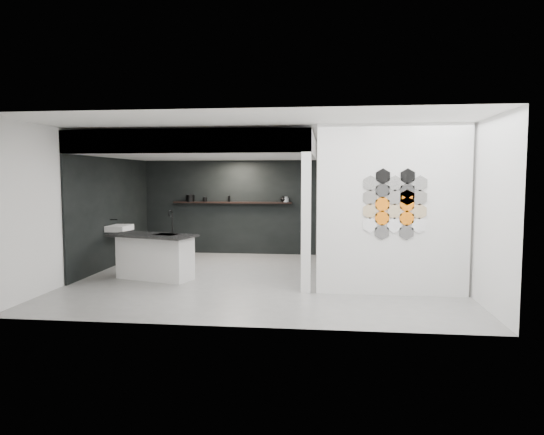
{
  "coord_description": "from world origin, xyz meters",
  "views": [
    {
      "loc": [
        1.16,
        -9.06,
        1.94
      ],
      "look_at": [
        0.1,
        0.3,
        1.15
      ],
      "focal_mm": 32.0,
      "sensor_mm": 36.0,
      "label": 1
    }
  ],
  "objects_px": {
    "wall_basin": "(119,228)",
    "stockpot": "(190,198)",
    "glass_bowl": "(286,200)",
    "glass_vase": "(286,199)",
    "utensil_cup": "(205,199)",
    "kettle": "(284,199)",
    "kitchen_island": "(155,256)",
    "bottle_dark": "(229,199)",
    "partition_panel": "(392,210)"
  },
  "relations": [
    {
      "from": "wall_basin",
      "to": "utensil_cup",
      "type": "distance_m",
      "value": 2.52
    },
    {
      "from": "kitchen_island",
      "to": "glass_vase",
      "type": "height_order",
      "value": "glass_vase"
    },
    {
      "from": "partition_panel",
      "to": "glass_vase",
      "type": "xyz_separation_m",
      "value": [
        -2.08,
        3.87,
        -0.01
      ]
    },
    {
      "from": "kitchen_island",
      "to": "bottle_dark",
      "type": "xyz_separation_m",
      "value": [
        0.8,
        3.12,
        0.95
      ]
    },
    {
      "from": "stockpot",
      "to": "glass_vase",
      "type": "distance_m",
      "value": 2.42
    },
    {
      "from": "wall_basin",
      "to": "glass_vase",
      "type": "bearing_deg",
      "value": 31.35
    },
    {
      "from": "kettle",
      "to": "utensil_cup",
      "type": "height_order",
      "value": "kettle"
    },
    {
      "from": "partition_panel",
      "to": "bottle_dark",
      "type": "bearing_deg",
      "value": 132.16
    },
    {
      "from": "partition_panel",
      "to": "bottle_dark",
      "type": "distance_m",
      "value": 5.21
    },
    {
      "from": "wall_basin",
      "to": "glass_bowl",
      "type": "distance_m",
      "value": 4.0
    },
    {
      "from": "glass_bowl",
      "to": "bottle_dark",
      "type": "distance_m",
      "value": 1.42
    },
    {
      "from": "partition_panel",
      "to": "glass_bowl",
      "type": "height_order",
      "value": "partition_panel"
    },
    {
      "from": "stockpot",
      "to": "bottle_dark",
      "type": "distance_m",
      "value": 1.0
    },
    {
      "from": "bottle_dark",
      "to": "utensil_cup",
      "type": "height_order",
      "value": "bottle_dark"
    },
    {
      "from": "wall_basin",
      "to": "stockpot",
      "type": "xyz_separation_m",
      "value": [
        0.97,
        2.07,
        0.55
      ]
    },
    {
      "from": "partition_panel",
      "to": "kettle",
      "type": "height_order",
      "value": "partition_panel"
    },
    {
      "from": "glass_bowl",
      "to": "bottle_dark",
      "type": "xyz_separation_m",
      "value": [
        -1.42,
        0.0,
        0.02
      ]
    },
    {
      "from": "glass_bowl",
      "to": "glass_vase",
      "type": "height_order",
      "value": "glass_vase"
    },
    {
      "from": "wall_basin",
      "to": "glass_bowl",
      "type": "bearing_deg",
      "value": 31.35
    },
    {
      "from": "glass_bowl",
      "to": "glass_vase",
      "type": "bearing_deg",
      "value": 0.0
    },
    {
      "from": "glass_bowl",
      "to": "glass_vase",
      "type": "distance_m",
      "value": 0.01
    },
    {
      "from": "utensil_cup",
      "to": "bottle_dark",
      "type": "bearing_deg",
      "value": 0.0
    },
    {
      "from": "partition_panel",
      "to": "utensil_cup",
      "type": "height_order",
      "value": "partition_panel"
    },
    {
      "from": "wall_basin",
      "to": "utensil_cup",
      "type": "xyz_separation_m",
      "value": [
        1.35,
        2.07,
        0.53
      ]
    },
    {
      "from": "wall_basin",
      "to": "glass_bowl",
      "type": "height_order",
      "value": "glass_bowl"
    },
    {
      "from": "glass_bowl",
      "to": "glass_vase",
      "type": "relative_size",
      "value": 1.11
    },
    {
      "from": "partition_panel",
      "to": "glass_bowl",
      "type": "bearing_deg",
      "value": 118.23
    },
    {
      "from": "kitchen_island",
      "to": "glass_bowl",
      "type": "relative_size",
      "value": 11.91
    },
    {
      "from": "kettle",
      "to": "glass_vase",
      "type": "height_order",
      "value": "kettle"
    },
    {
      "from": "kitchen_island",
      "to": "bottle_dark",
      "type": "distance_m",
      "value": 3.36
    },
    {
      "from": "partition_panel",
      "to": "kitchen_island",
      "type": "height_order",
      "value": "partition_panel"
    },
    {
      "from": "kettle",
      "to": "bottle_dark",
      "type": "distance_m",
      "value": 1.37
    },
    {
      "from": "kitchen_island",
      "to": "utensil_cup",
      "type": "relative_size",
      "value": 15.61
    },
    {
      "from": "wall_basin",
      "to": "stockpot",
      "type": "bearing_deg",
      "value": 64.83
    },
    {
      "from": "wall_basin",
      "to": "glass_vase",
      "type": "height_order",
      "value": "glass_vase"
    },
    {
      "from": "kitchen_island",
      "to": "utensil_cup",
      "type": "bearing_deg",
      "value": 103.26
    },
    {
      "from": "wall_basin",
      "to": "bottle_dark",
      "type": "xyz_separation_m",
      "value": [
        1.97,
        2.07,
        0.55
      ]
    },
    {
      "from": "stockpot",
      "to": "kettle",
      "type": "xyz_separation_m",
      "value": [
        2.37,
        0.0,
        -0.01
      ]
    },
    {
      "from": "wall_basin",
      "to": "stockpot",
      "type": "height_order",
      "value": "stockpot"
    },
    {
      "from": "kitchen_island",
      "to": "bottle_dark",
      "type": "height_order",
      "value": "bottle_dark"
    },
    {
      "from": "partition_panel",
      "to": "bottle_dark",
      "type": "xyz_separation_m",
      "value": [
        -3.5,
        3.87,
        -0.0
      ]
    },
    {
      "from": "glass_vase",
      "to": "bottle_dark",
      "type": "distance_m",
      "value": 1.42
    },
    {
      "from": "kitchen_island",
      "to": "glass_vase",
      "type": "xyz_separation_m",
      "value": [
        2.23,
        3.12,
        0.94
      ]
    },
    {
      "from": "partition_panel",
      "to": "stockpot",
      "type": "distance_m",
      "value": 5.93
    },
    {
      "from": "kitchen_island",
      "to": "glass_bowl",
      "type": "xyz_separation_m",
      "value": [
        2.23,
        3.12,
        0.93
      ]
    },
    {
      "from": "stockpot",
      "to": "bottle_dark",
      "type": "bearing_deg",
      "value": 0.0
    },
    {
      "from": "utensil_cup",
      "to": "kettle",
      "type": "bearing_deg",
      "value": 0.0
    },
    {
      "from": "kettle",
      "to": "utensil_cup",
      "type": "bearing_deg",
      "value": -178.87
    },
    {
      "from": "wall_basin",
      "to": "kitchen_island",
      "type": "xyz_separation_m",
      "value": [
        1.16,
        -1.06,
        -0.41
      ]
    },
    {
      "from": "stockpot",
      "to": "kitchen_island",
      "type": "bearing_deg",
      "value": -86.5
    }
  ]
}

